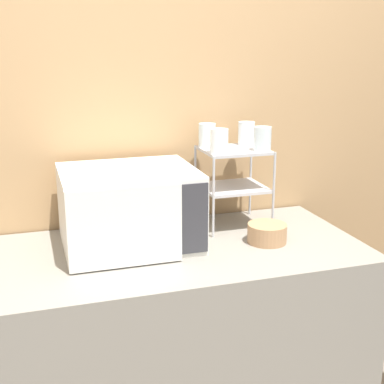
{
  "coord_description": "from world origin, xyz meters",
  "views": [
    {
      "loc": [
        -0.45,
        -1.47,
        1.65
      ],
      "look_at": [
        0.13,
        0.38,
        1.11
      ],
      "focal_mm": 50.0,
      "sensor_mm": 36.0,
      "label": 1
    }
  ],
  "objects_px": {
    "microwave": "(129,208)",
    "bowl": "(267,233)",
    "dish_rack": "(234,171)",
    "glass_front_left": "(219,141)",
    "glass_back_right": "(246,133)",
    "glass_back_left": "(207,135)",
    "glass_front_right": "(262,139)"
  },
  "relations": [
    {
      "from": "microwave",
      "to": "bowl",
      "type": "bearing_deg",
      "value": -14.54
    },
    {
      "from": "dish_rack",
      "to": "glass_front_right",
      "type": "distance_m",
      "value": 0.18
    },
    {
      "from": "microwave",
      "to": "glass_front_left",
      "type": "relative_size",
      "value": 5.16
    },
    {
      "from": "glass_back_right",
      "to": "glass_back_left",
      "type": "bearing_deg",
      "value": 178.27
    },
    {
      "from": "microwave",
      "to": "dish_rack",
      "type": "xyz_separation_m",
      "value": [
        0.46,
        0.1,
        0.09
      ]
    },
    {
      "from": "glass_back_left",
      "to": "bowl",
      "type": "bearing_deg",
      "value": -65.56
    },
    {
      "from": "glass_back_right",
      "to": "bowl",
      "type": "distance_m",
      "value": 0.46
    },
    {
      "from": "dish_rack",
      "to": "glass_back_right",
      "type": "distance_m",
      "value": 0.18
    },
    {
      "from": "glass_back_left",
      "to": "dish_rack",
      "type": "bearing_deg",
      "value": -41.26
    },
    {
      "from": "glass_back_right",
      "to": "glass_back_left",
      "type": "height_order",
      "value": "same"
    },
    {
      "from": "glass_back_right",
      "to": "glass_back_left",
      "type": "relative_size",
      "value": 1.0
    },
    {
      "from": "glass_back_right",
      "to": "glass_front_right",
      "type": "bearing_deg",
      "value": -87.54
    },
    {
      "from": "dish_rack",
      "to": "glass_front_left",
      "type": "distance_m",
      "value": 0.18
    },
    {
      "from": "glass_front_left",
      "to": "bowl",
      "type": "distance_m",
      "value": 0.4
    },
    {
      "from": "glass_front_right",
      "to": "bowl",
      "type": "height_order",
      "value": "glass_front_right"
    },
    {
      "from": "dish_rack",
      "to": "bowl",
      "type": "xyz_separation_m",
      "value": [
        0.05,
        -0.23,
        -0.2
      ]
    },
    {
      "from": "dish_rack",
      "to": "glass_front_left",
      "type": "xyz_separation_m",
      "value": [
        -0.09,
        -0.07,
        0.14
      ]
    },
    {
      "from": "glass_back_left",
      "to": "microwave",
      "type": "bearing_deg",
      "value": -154.43
    },
    {
      "from": "glass_back_right",
      "to": "bowl",
      "type": "height_order",
      "value": "glass_back_right"
    },
    {
      "from": "microwave",
      "to": "dish_rack",
      "type": "bearing_deg",
      "value": 12.08
    },
    {
      "from": "microwave",
      "to": "bowl",
      "type": "height_order",
      "value": "microwave"
    },
    {
      "from": "glass_front_left",
      "to": "microwave",
      "type": "bearing_deg",
      "value": -175.78
    },
    {
      "from": "microwave",
      "to": "bowl",
      "type": "relative_size",
      "value": 3.29
    },
    {
      "from": "glass_back_right",
      "to": "glass_front_right",
      "type": "distance_m",
      "value": 0.15
    },
    {
      "from": "glass_front_right",
      "to": "glass_back_left",
      "type": "distance_m",
      "value": 0.24
    },
    {
      "from": "microwave",
      "to": "bowl",
      "type": "distance_m",
      "value": 0.54
    },
    {
      "from": "dish_rack",
      "to": "microwave",
      "type": "bearing_deg",
      "value": -167.92
    },
    {
      "from": "microwave",
      "to": "glass_front_left",
      "type": "height_order",
      "value": "glass_front_left"
    },
    {
      "from": "dish_rack",
      "to": "bowl",
      "type": "height_order",
      "value": "dish_rack"
    },
    {
      "from": "glass_front_left",
      "to": "glass_back_right",
      "type": "height_order",
      "value": "same"
    },
    {
      "from": "glass_front_left",
      "to": "glass_back_right",
      "type": "xyz_separation_m",
      "value": [
        0.18,
        0.15,
        0.0
      ]
    },
    {
      "from": "dish_rack",
      "to": "glass_front_left",
      "type": "relative_size",
      "value": 3.39
    }
  ]
}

